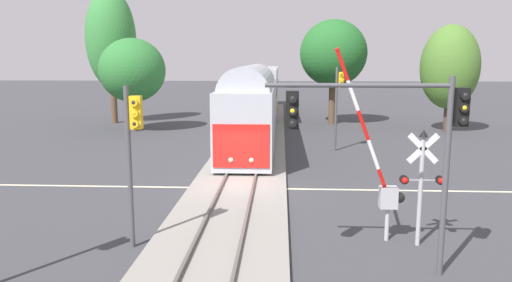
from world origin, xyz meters
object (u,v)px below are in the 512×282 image
object	(u,v)px
traffic_signal_far_side	(339,95)
maple_right_background	(450,67)
traffic_signal_near_right	(394,126)
crossing_gate_near	(384,181)
commuter_train	(259,95)
traffic_signal_median	(132,141)
crossing_signal_mast	(422,176)
elm_centre_background	(333,53)
oak_behind_train	(132,70)
pine_left_background	(111,39)

from	to	relation	value
traffic_signal_far_side	maple_right_background	bearing A→B (deg)	42.06
traffic_signal_near_right	crossing_gate_near	bearing A→B (deg)	82.56
commuter_train	traffic_signal_median	xyz separation A→B (m)	(-2.58, -28.04, 0.62)
crossing_signal_mast	maple_right_background	xyz separation A→B (m)	(9.10, 24.96, 2.95)
traffic_signal_far_side	elm_centre_background	distance (m)	13.50
traffic_signal_median	crossing_signal_mast	bearing A→B (deg)	3.86
oak_behind_train	traffic_signal_median	bearing A→B (deg)	-72.90
traffic_signal_far_side	elm_centre_background	bearing A→B (deg)	85.70
commuter_train	pine_left_background	bearing A→B (deg)	173.74
pine_left_background	traffic_signal_near_right	bearing A→B (deg)	-59.30
crossing_signal_mast	traffic_signal_far_side	distance (m)	16.15
pine_left_background	traffic_signal_far_side	bearing A→B (deg)	-33.91
traffic_signal_near_right	pine_left_background	size ratio (longest dim) A/B	0.45
traffic_signal_median	oak_behind_train	bearing A→B (deg)	107.10
traffic_signal_far_side	maple_right_background	distance (m)	13.35
crossing_signal_mast	maple_right_background	size ratio (longest dim) A/B	0.43
crossing_gate_near	maple_right_background	world-z (taller)	maple_right_background
elm_centre_background	traffic_signal_median	bearing A→B (deg)	-107.02
maple_right_background	traffic_signal_near_right	bearing A→B (deg)	-111.20
traffic_signal_far_side	maple_right_background	world-z (taller)	maple_right_background
traffic_signal_near_right	maple_right_background	xyz separation A→B (m)	(10.50, 27.07, 1.11)
commuter_train	pine_left_background	size ratio (longest dim) A/B	3.45
traffic_signal_median	crossing_gate_near	bearing A→B (deg)	7.40
traffic_signal_far_side	traffic_signal_median	size ratio (longest dim) A/B	1.06
elm_centre_background	maple_right_background	world-z (taller)	elm_centre_background
commuter_train	oak_behind_train	distance (m)	10.93
crossing_gate_near	pine_left_background	distance (m)	34.58
crossing_signal_mast	elm_centre_background	world-z (taller)	elm_centre_background
pine_left_background	oak_behind_train	bearing A→B (deg)	-55.69
crossing_signal_mast	crossing_gate_near	bearing A→B (deg)	158.92
pine_left_background	maple_right_background	world-z (taller)	pine_left_background
traffic_signal_median	elm_centre_background	bearing A→B (deg)	72.98
crossing_gate_near	traffic_signal_near_right	size ratio (longest dim) A/B	1.14
oak_behind_train	pine_left_background	world-z (taller)	pine_left_background
oak_behind_train	pine_left_background	bearing A→B (deg)	124.31
oak_behind_train	pine_left_background	xyz separation A→B (m)	(-3.39, 4.97, 2.66)
crossing_signal_mast	pine_left_background	size ratio (longest dim) A/B	0.31
traffic_signal_near_right	maple_right_background	world-z (taller)	maple_right_background
crossing_gate_near	pine_left_background	size ratio (longest dim) A/B	0.51
crossing_signal_mast	commuter_train	bearing A→B (deg)	102.95
oak_behind_train	elm_centre_background	distance (m)	17.58
traffic_signal_near_right	maple_right_background	bearing A→B (deg)	68.80
traffic_signal_median	oak_behind_train	distance (m)	25.73
crossing_gate_near	oak_behind_train	bearing A→B (deg)	123.14
traffic_signal_median	elm_centre_background	xyz separation A→B (m)	(9.14, 29.86, 2.95)
commuter_train	pine_left_background	world-z (taller)	pine_left_background
crossing_gate_near	traffic_signal_far_side	bearing A→B (deg)	88.77
crossing_gate_near	oak_behind_train	xyz separation A→B (m)	(-15.37, 23.54, 2.96)
maple_right_background	commuter_train	bearing A→B (deg)	170.86
traffic_signal_far_side	traffic_signal_median	xyz separation A→B (m)	(-8.15, -16.68, -0.19)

